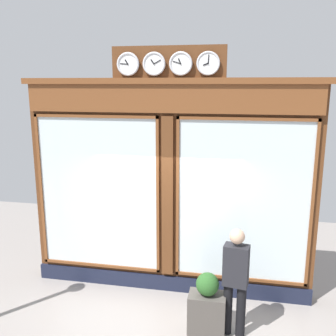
# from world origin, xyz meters

# --- Properties ---
(shop_facade) EXTENTS (5.13, 0.42, 4.31)m
(shop_facade) POSITION_xyz_m (0.00, -0.13, 1.93)
(shop_facade) COLOR #5B3319
(shop_facade) RESTS_ON ground_plane
(pedestrian) EXTENTS (0.39, 0.28, 1.69)m
(pedestrian) POSITION_xyz_m (-1.22, 1.05, 0.93)
(pedestrian) COLOR black
(pedestrian) RESTS_ON ground_plane
(planter_box) EXTENTS (0.56, 0.36, 0.62)m
(planter_box) POSITION_xyz_m (-0.81, 1.07, 0.31)
(planter_box) COLOR #4C4742
(planter_box) RESTS_ON ground_plane
(planter_shrub) EXTENTS (0.35, 0.35, 0.35)m
(planter_shrub) POSITION_xyz_m (-0.81, 1.07, 0.79)
(planter_shrub) COLOR #285623
(planter_shrub) RESTS_ON planter_box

